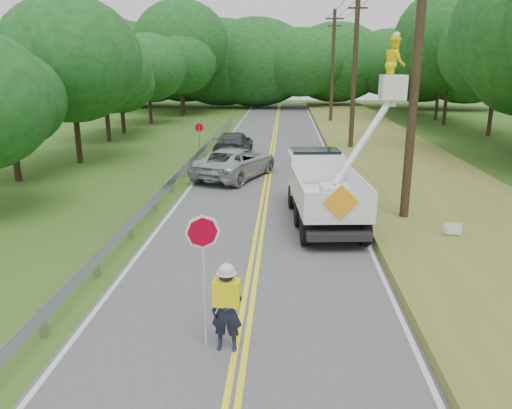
{
  "coord_description": "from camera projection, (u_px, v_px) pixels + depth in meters",
  "views": [
    {
      "loc": [
        0.81,
        -7.9,
        5.47
      ],
      "look_at": [
        0.0,
        6.0,
        1.5
      ],
      "focal_mm": 34.97,
      "sensor_mm": 36.0,
      "label": 1
    }
  ],
  "objects": [
    {
      "name": "utility_poles",
      "position": [
        374.0,
        67.0,
        23.74
      ],
      "size": [
        1.6,
        43.3,
        10.0
      ],
      "color": "black",
      "rests_on": "ground"
    },
    {
      "name": "suv_darkgrey",
      "position": [
        234.0,
        144.0,
        30.35
      ],
      "size": [
        2.2,
        4.93,
        1.4
      ],
      "primitive_type": "imported",
      "rotation": [
        0.0,
        0.0,
        3.09
      ],
      "color": "#3A3E42",
      "rests_on": "road"
    },
    {
      "name": "yard_sign",
      "position": [
        453.0,
        229.0,
        15.34
      ],
      "size": [
        0.5,
        0.12,
        0.73
      ],
      "color": "white",
      "rests_on": "ground"
    },
    {
      "name": "flagger",
      "position": [
        226.0,
        304.0,
        9.59
      ],
      "size": [
        1.09,
        0.45,
        2.75
      ],
      "color": "#191E33",
      "rests_on": "road"
    },
    {
      "name": "bucket_truck",
      "position": [
        326.0,
        177.0,
        18.12
      ],
      "size": [
        3.78,
        6.46,
        6.27
      ],
      "color": "black",
      "rests_on": "road"
    },
    {
      "name": "stop_sign_permanent",
      "position": [
        199.0,
        137.0,
        27.72
      ],
      "size": [
        0.47,
        0.12,
        2.25
      ],
      "color": "#94989B",
      "rests_on": "ground"
    },
    {
      "name": "ground",
      "position": [
        237.0,
        373.0,
        9.13
      ],
      "size": [
        140.0,
        140.0,
        0.0
      ],
      "primitive_type": "plane",
      "color": "#345016",
      "rests_on": "ground"
    },
    {
      "name": "treeline_horizon",
      "position": [
        264.0,
        62.0,
        61.77
      ],
      "size": [
        56.66,
        13.73,
        10.79
      ],
      "color": "#133F19",
      "rests_on": "ground"
    },
    {
      "name": "tall_grass_verge",
      "position": [
        426.0,
        187.0,
        22.13
      ],
      "size": [
        7.0,
        96.0,
        0.3
      ],
      "primitive_type": "cube",
      "color": "#5D6926",
      "rests_on": "ground"
    },
    {
      "name": "suv_silver",
      "position": [
        235.0,
        162.0,
        24.39
      ],
      "size": [
        4.31,
        5.92,
        1.5
      ],
      "primitive_type": "imported",
      "rotation": [
        0.0,
        0.0,
        2.76
      ],
      "color": "#B9BAC1",
      "rests_on": "road"
    },
    {
      "name": "treeline_left",
      "position": [
        142.0,
        58.0,
        40.32
      ],
      "size": [
        10.23,
        54.59,
        12.05
      ],
      "color": "#332319",
      "rests_on": "ground"
    },
    {
      "name": "guardrail",
      "position": [
        182.0,
        171.0,
        23.51
      ],
      "size": [
        0.18,
        48.0,
        0.77
      ],
      "color": "#94989B",
      "rests_on": "ground"
    },
    {
      "name": "road",
      "position": [
        266.0,
        188.0,
        22.57
      ],
      "size": [
        7.2,
        96.0,
        0.03
      ],
      "color": "#505053",
      "rests_on": "ground"
    }
  ]
}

